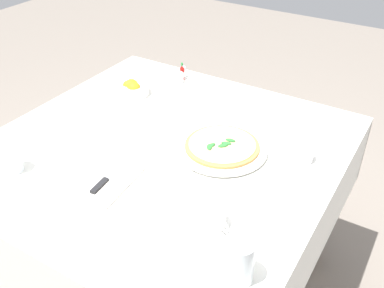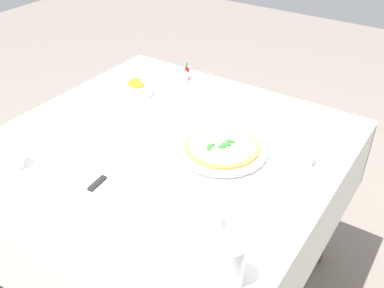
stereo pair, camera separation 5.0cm
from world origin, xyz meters
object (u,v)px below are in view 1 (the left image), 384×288
object	(u,v)px
napkin_folded	(109,181)
citrus_bowl	(131,88)
coffee_cup_far_left	(302,155)
hot_sauce_bottle	(182,73)
water_glass_far_right	(239,263)
salt_shaker	(184,72)
coffee_cup_back_corner	(213,219)
pizza	(222,145)
dinner_knife	(109,177)
water_glass_center_back	(10,160)
pepper_shaker	(181,77)
pizza_plate	(222,149)

from	to	relation	value
napkin_folded	citrus_bowl	distance (m)	0.61
coffee_cup_far_left	hot_sauce_bottle	distance (m)	0.75
water_glass_far_right	salt_shaker	xyz separation A→B (m)	(0.90, 0.73, -0.03)
coffee_cup_back_corner	salt_shaker	bearing A→B (deg)	37.07
pizza	dinner_knife	distance (m)	0.41
pizza	citrus_bowl	xyz separation A→B (m)	(0.18, 0.53, 0.00)
coffee_cup_far_left	salt_shaker	world-z (taller)	coffee_cup_far_left
water_glass_far_right	citrus_bowl	distance (m)	1.04
coffee_cup_far_left	napkin_folded	distance (m)	0.64
dinner_knife	napkin_folded	bearing A→B (deg)	180.00
water_glass_far_right	citrus_bowl	world-z (taller)	water_glass_far_right
napkin_folded	water_glass_center_back	bearing A→B (deg)	104.66
salt_shaker	coffee_cup_back_corner	bearing A→B (deg)	-142.93
coffee_cup_far_left	pepper_shaker	xyz separation A→B (m)	(0.29, 0.67, -0.00)
pizza_plate	hot_sauce_bottle	size ratio (longest dim) A/B	3.81
coffee_cup_far_left	salt_shaker	bearing A→B (deg)	63.24
pepper_shaker	pizza	bearing A→B (deg)	-132.60
hot_sauce_bottle	pizza	bearing A→B (deg)	-133.94
citrus_bowl	hot_sauce_bottle	xyz separation A→B (m)	(0.23, -0.11, 0.01)
pepper_shaker	water_glass_center_back	bearing A→B (deg)	171.88
napkin_folded	dinner_knife	bearing A→B (deg)	0.66
pizza_plate	coffee_cup_back_corner	world-z (taller)	coffee_cup_back_corner
pizza	salt_shaker	world-z (taller)	salt_shaker
citrus_bowl	hot_sauce_bottle	world-z (taller)	hot_sauce_bottle
coffee_cup_far_left	pepper_shaker	distance (m)	0.73
coffee_cup_back_corner	salt_shaker	distance (m)	0.97
napkin_folded	salt_shaker	world-z (taller)	salt_shaker
coffee_cup_back_corner	water_glass_far_right	bearing A→B (deg)	-131.30
water_glass_far_right	water_glass_center_back	bearing A→B (deg)	89.58
salt_shaker	pepper_shaker	size ratio (longest dim) A/B	1.00
water_glass_center_back	pepper_shaker	distance (m)	0.85
pizza	salt_shaker	size ratio (longest dim) A/B	4.62
pizza	water_glass_far_right	bearing A→B (deg)	-147.75
salt_shaker	pepper_shaker	distance (m)	0.06
water_glass_center_back	citrus_bowl	distance (m)	0.63
coffee_cup_back_corner	water_glass_far_right	distance (m)	0.19
dinner_knife	hot_sauce_bottle	world-z (taller)	hot_sauce_bottle
napkin_folded	pepper_shaker	bearing A→B (deg)	9.58
pizza_plate	pizza	world-z (taller)	pizza
water_glass_far_right	napkin_folded	world-z (taller)	water_glass_far_right
coffee_cup_back_corner	pepper_shaker	bearing A→B (deg)	38.19
pizza	hot_sauce_bottle	world-z (taller)	hot_sauce_bottle
coffee_cup_far_left	water_glass_center_back	bearing A→B (deg)	124.56
dinner_knife	salt_shaker	bearing A→B (deg)	9.30
water_glass_far_right	dinner_knife	distance (m)	0.53
pepper_shaker	coffee_cup_back_corner	bearing A→B (deg)	-141.81
pizza	hot_sauce_bottle	size ratio (longest dim) A/B	3.13
salt_shaker	pepper_shaker	xyz separation A→B (m)	(-0.06, -0.02, 0.00)
pizza_plate	pizza	xyz separation A→B (m)	(-0.00, 0.00, 0.01)
pizza_plate	napkin_folded	xyz separation A→B (m)	(-0.34, 0.22, -0.00)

